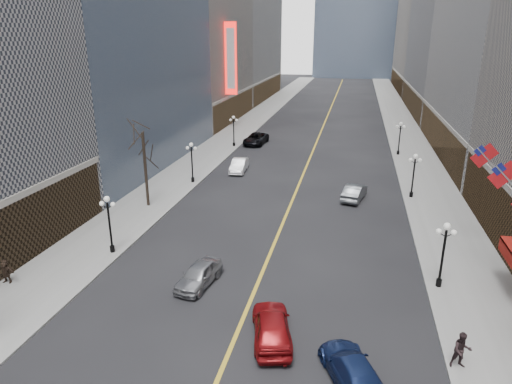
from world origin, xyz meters
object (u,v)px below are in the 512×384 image
at_px(car_nb_near, 199,275).
at_px(streetlamp_east_1, 444,248).
at_px(car_sb_near, 352,370).
at_px(streetlamp_east_2, 414,171).
at_px(car_nb_far, 256,139).
at_px(streetlamp_west_3, 234,128).
at_px(streetlamp_west_2, 192,158).
at_px(streetlamp_east_3, 400,135).
at_px(car_sb_far, 354,192).
at_px(car_sb_mid, 272,326).
at_px(car_nb_mid, 239,165).
at_px(streetlamp_west_1, 109,218).

bearing_deg(car_nb_near, streetlamp_east_1, 19.79).
distance_m(streetlamp_east_1, car_sb_near, 11.66).
bearing_deg(streetlamp_east_2, car_nb_far, 135.38).
bearing_deg(streetlamp_west_3, streetlamp_west_2, -90.00).
height_order(streetlamp_east_3, car_sb_far, streetlamp_east_3).
bearing_deg(car_sb_far, car_sb_mid, 92.62).
bearing_deg(car_nb_mid, car_sb_near, -70.88).
relative_size(streetlamp_west_3, car_sb_far, 0.94).
height_order(streetlamp_east_2, streetlamp_west_2, same).
bearing_deg(streetlamp_east_2, car_sb_near, -100.97).
bearing_deg(streetlamp_west_3, car_sb_mid, -72.46).
bearing_deg(car_nb_mid, streetlamp_east_2, -19.58).
distance_m(car_nb_far, car_sb_mid, 47.47).
distance_m(car_nb_far, car_sb_near, 50.97).
xyz_separation_m(streetlamp_west_1, car_nb_mid, (3.97, 23.57, -2.12)).
distance_m(streetlamp_east_2, car_nb_near, 26.23).
relative_size(streetlamp_west_3, car_sb_near, 0.89).
relative_size(car_nb_far, car_sb_mid, 1.20).
height_order(streetlamp_east_3, streetlamp_west_3, same).
distance_m(streetlamp_west_3, car_nb_far, 4.29).
relative_size(streetlamp_east_3, streetlamp_west_1, 1.00).
bearing_deg(streetlamp_west_2, car_sb_far, -5.26).
distance_m(car_sb_mid, car_sb_far, 24.36).
bearing_deg(car_sb_mid, car_nb_near, -53.21).
relative_size(streetlamp_east_3, streetlamp_west_2, 1.00).
height_order(car_nb_mid, car_sb_mid, car_sb_mid).
relative_size(streetlamp_west_2, car_nb_near, 1.01).
xyz_separation_m(car_nb_near, car_nb_far, (-5.20, 41.50, 0.08)).
height_order(car_nb_mid, car_sb_far, car_sb_far).
xyz_separation_m(streetlamp_west_1, car_sb_near, (18.16, -10.08, -2.16)).
relative_size(streetlamp_west_2, car_nb_mid, 0.95).
xyz_separation_m(streetlamp_east_1, streetlamp_west_1, (-23.60, 0.00, 0.00)).
bearing_deg(car_sb_far, car_nb_near, 75.18).
height_order(streetlamp_west_1, streetlamp_west_3, same).
bearing_deg(streetlamp_west_1, car_sb_mid, -29.03).
distance_m(streetlamp_east_3, streetlamp_west_2, 29.68).
xyz_separation_m(streetlamp_east_3, car_nb_near, (-15.60, -38.97, -2.14)).
bearing_deg(car_sb_mid, car_sb_far, -113.99).
bearing_deg(streetlamp_west_1, car_nb_mid, 80.43).
bearing_deg(streetlamp_west_2, car_sb_near, -57.11).
bearing_deg(streetlamp_west_1, streetlamp_west_2, 90.00).
bearing_deg(car_nb_far, streetlamp_west_2, -93.38).
height_order(streetlamp_west_3, car_sb_far, streetlamp_west_3).
bearing_deg(streetlamp_east_3, car_nb_mid, -147.65).
xyz_separation_m(streetlamp_east_3, car_sb_near, (-5.44, -46.08, -2.16)).
bearing_deg(car_sb_far, streetlamp_west_2, 7.05).
bearing_deg(car_nb_near, car_nb_mid, 107.62).
bearing_deg(streetlamp_east_2, streetlamp_west_1, -142.67).
bearing_deg(streetlamp_west_1, streetlamp_west_3, 90.00).
bearing_deg(car_nb_near, streetlamp_west_2, 119.87).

